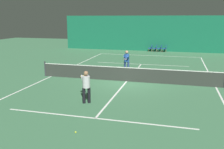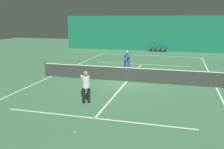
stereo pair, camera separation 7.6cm
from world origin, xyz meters
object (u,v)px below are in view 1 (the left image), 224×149
courtside_chair_3 (165,48)px  tennis_ball (76,132)px  player_far (127,60)px  courtside_chair_0 (151,48)px  courtside_chair_2 (160,48)px  player_near (86,84)px  tennis_net (127,74)px  courtside_chair_1 (156,48)px

courtside_chair_3 → tennis_ball: bearing=-4.5°
player_far → tennis_ball: size_ratio=25.42×
courtside_chair_0 → courtside_chair_2: same height
player_near → courtside_chair_3: player_near is taller
player_near → player_far: (0.47, 7.35, 0.04)m
tennis_net → courtside_chair_0: (-0.14, 15.28, -0.03)m
player_far → tennis_ball: 10.62m
player_near → courtside_chair_3: 20.11m
tennis_net → player_far: (-0.58, 2.70, 0.47)m
courtside_chair_2 → courtside_chair_3: 0.58m
courtside_chair_2 → player_near: bearing=-5.9°
tennis_net → courtside_chair_0: size_ratio=14.29×
tennis_ball → courtside_chair_0: bearing=89.7°
player_near → courtside_chair_2: (2.07, 19.93, -0.45)m
courtside_chair_1 → courtside_chair_2: size_ratio=1.00×
courtside_chair_1 → courtside_chair_2: same height
player_far → courtside_chair_1: bearing=170.4°
player_near → courtside_chair_1: bearing=-33.6°
player_far → courtside_chair_3: (2.17, 12.58, -0.49)m
courtside_chair_3 → tennis_ball: size_ratio=12.73×
courtside_chair_2 → tennis_ball: size_ratio=12.73×
player_near → tennis_ball: player_near is taller
player_far → courtside_chair_1: (1.02, 12.58, -0.49)m
courtside_chair_1 → tennis_ball: bearing=-1.7°
courtside_chair_2 → courtside_chair_3: size_ratio=1.00×
player_near → courtside_chair_2: 20.04m
player_near → courtside_chair_0: 19.95m
courtside_chair_1 → courtside_chair_2: (0.58, 0.00, 0.00)m
tennis_net → courtside_chair_2: 15.32m
player_far → courtside_chair_2: size_ratio=2.00×
courtside_chair_1 → tennis_ball: 23.17m
tennis_ball → player_near: bearing=103.9°
tennis_net → tennis_ball: size_ratio=181.82×
tennis_net → courtside_chair_3: bearing=84.1°
courtside_chair_2 → courtside_chair_1: bearing=-90.0°
courtside_chair_0 → courtside_chair_1: same height
tennis_net → courtside_chair_2: bearing=86.2°
tennis_net → tennis_ball: (-0.25, -7.87, -0.48)m
tennis_net → courtside_chair_1: (0.43, 15.28, -0.03)m
courtside_chair_2 → courtside_chair_0: bearing=-90.0°
player_far → tennis_ball: (0.33, -10.58, -0.94)m
courtside_chair_1 → courtside_chair_2: 0.58m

